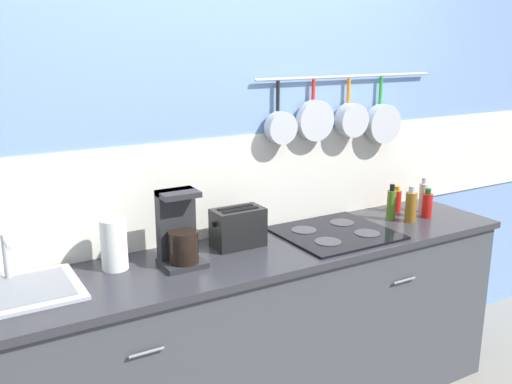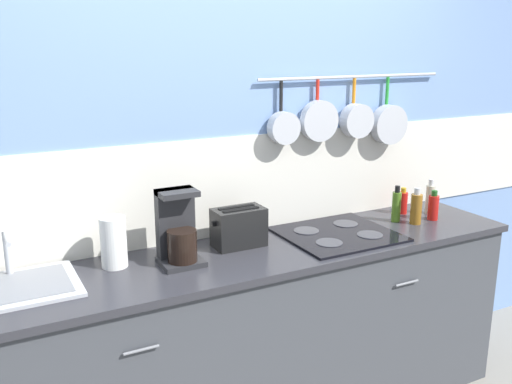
{
  "view_description": "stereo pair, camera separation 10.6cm",
  "coord_description": "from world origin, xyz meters",
  "px_view_note": "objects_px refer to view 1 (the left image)",
  "views": [
    {
      "loc": [
        -1.28,
        -2.15,
        1.88
      ],
      "look_at": [
        -0.02,
        0.0,
        1.21
      ],
      "focal_mm": 40.0,
      "sensor_mm": 36.0,
      "label": 1
    },
    {
      "loc": [
        -1.19,
        -2.2,
        1.88
      ],
      "look_at": [
        -0.02,
        0.0,
        1.21
      ],
      "focal_mm": 40.0,
      "sensor_mm": 36.0,
      "label": 2
    }
  ],
  "objects_px": {
    "bottle_hot_sauce": "(427,205)",
    "bottle_vinegar": "(391,204)",
    "coffee_maker": "(179,235)",
    "toaster": "(238,227)",
    "bottle_olive_oil": "(397,200)",
    "paper_towel_roll": "(114,244)",
    "bottle_sesame_oil": "(423,197)",
    "bottle_dish_soap": "(411,206)"
  },
  "relations": [
    {
      "from": "toaster",
      "to": "bottle_vinegar",
      "type": "xyz_separation_m",
      "value": [
        0.92,
        -0.05,
        -0.01
      ]
    },
    {
      "from": "bottle_hot_sauce",
      "to": "paper_towel_roll",
      "type": "bearing_deg",
      "value": 175.14
    },
    {
      "from": "coffee_maker",
      "to": "bottle_sesame_oil",
      "type": "xyz_separation_m",
      "value": [
        1.52,
        0.04,
        -0.05
      ]
    },
    {
      "from": "toaster",
      "to": "bottle_dish_soap",
      "type": "relative_size",
      "value": 1.31
    },
    {
      "from": "bottle_hot_sauce",
      "to": "bottle_vinegar",
      "type": "bearing_deg",
      "value": 160.86
    },
    {
      "from": "toaster",
      "to": "bottle_olive_oil",
      "type": "height_order",
      "value": "toaster"
    },
    {
      "from": "toaster",
      "to": "bottle_hot_sauce",
      "type": "distance_m",
      "value": 1.13
    },
    {
      "from": "bottle_dish_soap",
      "to": "paper_towel_roll",
      "type": "bearing_deg",
      "value": 174.34
    },
    {
      "from": "coffee_maker",
      "to": "bottle_olive_oil",
      "type": "xyz_separation_m",
      "value": [
        1.38,
        0.11,
        -0.07
      ]
    },
    {
      "from": "paper_towel_roll",
      "to": "coffee_maker",
      "type": "bearing_deg",
      "value": -19.36
    },
    {
      "from": "bottle_vinegar",
      "to": "bottle_hot_sauce",
      "type": "bearing_deg",
      "value": -19.14
    },
    {
      "from": "paper_towel_roll",
      "to": "bottle_vinegar",
      "type": "xyz_separation_m",
      "value": [
        1.51,
        -0.08,
        -0.02
      ]
    },
    {
      "from": "bottle_vinegar",
      "to": "bottle_sesame_oil",
      "type": "distance_m",
      "value": 0.27
    },
    {
      "from": "coffee_maker",
      "to": "toaster",
      "type": "relative_size",
      "value": 1.28
    },
    {
      "from": "bottle_sesame_oil",
      "to": "bottle_olive_oil",
      "type": "bearing_deg",
      "value": 150.42
    },
    {
      "from": "bottle_dish_soap",
      "to": "bottle_sesame_oil",
      "type": "height_order",
      "value": "same"
    },
    {
      "from": "toaster",
      "to": "bottle_hot_sauce",
      "type": "height_order",
      "value": "toaster"
    },
    {
      "from": "bottle_dish_soap",
      "to": "bottle_olive_oil",
      "type": "xyz_separation_m",
      "value": [
        0.07,
        0.18,
        -0.02
      ]
    },
    {
      "from": "bottle_vinegar",
      "to": "coffee_maker",
      "type": "bearing_deg",
      "value": -179.25
    },
    {
      "from": "paper_towel_roll",
      "to": "coffee_maker",
      "type": "height_order",
      "value": "coffee_maker"
    },
    {
      "from": "toaster",
      "to": "bottle_sesame_oil",
      "type": "height_order",
      "value": "bottle_sesame_oil"
    },
    {
      "from": "bottle_olive_oil",
      "to": "bottle_hot_sauce",
      "type": "distance_m",
      "value": 0.18
    },
    {
      "from": "bottle_sesame_oil",
      "to": "paper_towel_roll",
      "type": "bearing_deg",
      "value": 178.31
    },
    {
      "from": "bottle_olive_oil",
      "to": "bottle_hot_sauce",
      "type": "relative_size",
      "value": 0.91
    },
    {
      "from": "paper_towel_roll",
      "to": "bottle_sesame_oil",
      "type": "relative_size",
      "value": 1.12
    },
    {
      "from": "paper_towel_roll",
      "to": "bottle_dish_soap",
      "type": "relative_size",
      "value": 1.13
    },
    {
      "from": "paper_towel_roll",
      "to": "bottle_vinegar",
      "type": "distance_m",
      "value": 1.52
    },
    {
      "from": "bottle_vinegar",
      "to": "bottle_olive_oil",
      "type": "xyz_separation_m",
      "value": [
        0.13,
        0.1,
        -0.02
      ]
    },
    {
      "from": "paper_towel_roll",
      "to": "bottle_hot_sauce",
      "type": "bearing_deg",
      "value": -4.86
    },
    {
      "from": "bottle_vinegar",
      "to": "bottle_sesame_oil",
      "type": "bearing_deg",
      "value": 5.03
    },
    {
      "from": "bottle_olive_oil",
      "to": "bottle_hot_sauce",
      "type": "height_order",
      "value": "bottle_hot_sauce"
    },
    {
      "from": "coffee_maker",
      "to": "toaster",
      "type": "height_order",
      "value": "coffee_maker"
    },
    {
      "from": "bottle_vinegar",
      "to": "bottle_dish_soap",
      "type": "distance_m",
      "value": 0.1
    },
    {
      "from": "bottle_olive_oil",
      "to": "bottle_hot_sauce",
      "type": "bearing_deg",
      "value": -68.25
    },
    {
      "from": "coffee_maker",
      "to": "bottle_olive_oil",
      "type": "bearing_deg",
      "value": 4.71
    },
    {
      "from": "bottle_dish_soap",
      "to": "bottle_hot_sauce",
      "type": "relative_size",
      "value": 1.21
    },
    {
      "from": "bottle_sesame_oil",
      "to": "bottle_dish_soap",
      "type": "bearing_deg",
      "value": -152.44
    },
    {
      "from": "bottle_olive_oil",
      "to": "toaster",
      "type": "bearing_deg",
      "value": -177.68
    },
    {
      "from": "toaster",
      "to": "bottle_vinegar",
      "type": "relative_size",
      "value": 1.31
    },
    {
      "from": "coffee_maker",
      "to": "bottle_olive_oil",
      "type": "relative_size",
      "value": 2.23
    },
    {
      "from": "bottle_dish_soap",
      "to": "bottle_sesame_oil",
      "type": "relative_size",
      "value": 1.0
    },
    {
      "from": "bottle_olive_oil",
      "to": "bottle_sesame_oil",
      "type": "distance_m",
      "value": 0.15
    }
  ]
}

